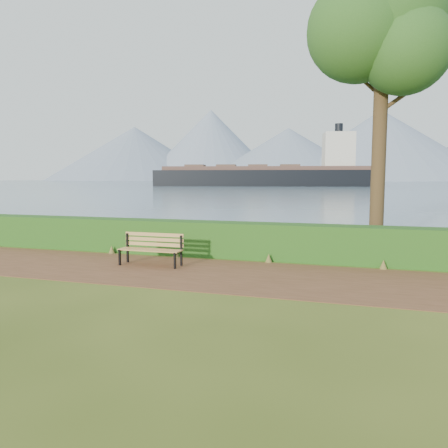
% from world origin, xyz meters
% --- Properties ---
extents(ground, '(140.00, 140.00, 0.00)m').
position_xyz_m(ground, '(0.00, 0.00, 0.00)').
color(ground, '#3D4E16').
rests_on(ground, ground).
extents(path, '(40.00, 3.40, 0.01)m').
position_xyz_m(path, '(0.00, 0.30, 0.01)').
color(path, brown).
rests_on(path, ground).
extents(hedge, '(32.00, 0.85, 1.00)m').
position_xyz_m(hedge, '(0.00, 2.60, 0.50)').
color(hedge, '#224E16').
rests_on(hedge, ground).
extents(water, '(700.00, 510.00, 0.00)m').
position_xyz_m(water, '(0.00, 260.00, 0.01)').
color(water, '#485F75').
rests_on(water, ground).
extents(mountains, '(585.00, 190.00, 70.00)m').
position_xyz_m(mountains, '(-9.17, 406.05, 27.70)').
color(mountains, slate).
rests_on(mountains, ground).
extents(bench, '(1.67, 0.50, 0.84)m').
position_xyz_m(bench, '(-1.25, 0.82, 0.48)').
color(bench, black).
rests_on(bench, ground).
extents(tree, '(4.20, 3.93, 8.86)m').
position_xyz_m(tree, '(4.38, 4.45, 6.58)').
color(tree, '#3B2A18').
rests_on(tree, ground).
extents(cargo_ship, '(63.38, 22.73, 19.04)m').
position_xyz_m(cargo_ship, '(-19.55, 113.28, 2.84)').
color(cargo_ship, black).
rests_on(cargo_ship, ground).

